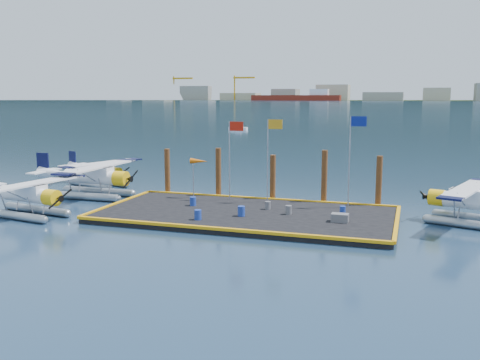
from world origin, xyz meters
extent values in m
plane|color=#192E4B|center=(0.00, 0.00, 0.00)|extent=(4000.00, 4000.00, 0.00)
cube|color=black|center=(0.00, 0.00, 0.20)|extent=(20.00, 10.00, 0.40)
cube|color=black|center=(0.00, 1100.00, -0.05)|extent=(3000.00, 500.00, 0.30)
cube|color=#61110D|center=(-180.00, 860.00, 4.00)|extent=(150.00, 22.00, 10.00)
cube|color=white|center=(-140.00, 860.00, 13.00)|extent=(30.00, 16.00, 12.00)
cylinder|color=orange|center=(-420.00, 895.00, 22.00)|extent=(2.40, 2.40, 44.00)
cylinder|color=orange|center=(-300.00, 895.00, 22.00)|extent=(2.40, 2.40, 44.00)
cube|color=black|center=(0.00, 1400.00, 120.00)|extent=(2200.00, 500.00, 240.00)
cone|color=black|center=(-350.00, 1500.00, 0.00)|extent=(1400.00, 1400.00, 520.00)
cone|color=black|center=(-50.00, 1550.00, 0.00)|extent=(1300.00, 1300.00, 430.00)
cylinder|color=#8F969D|center=(-14.65, -3.31, 0.28)|extent=(5.85, 1.49, 0.56)
cylinder|color=#8F969D|center=(-14.98, -5.35, 0.28)|extent=(5.85, 1.49, 0.56)
cylinder|color=white|center=(-14.63, -4.36, 1.55)|extent=(4.48, 1.72, 1.03)
cube|color=white|center=(-14.07, -4.45, 1.88)|extent=(2.21, 1.35, 0.85)
cube|color=black|center=(-13.79, -4.49, 2.07)|extent=(1.46, 1.19, 0.52)
cylinder|color=yellow|center=(-12.21, -4.75, 1.55)|extent=(1.10, 1.23, 1.09)
cube|color=black|center=(-11.42, -4.88, 1.55)|extent=(0.39, 2.08, 1.06)
cube|color=white|center=(-14.07, -4.45, 2.35)|extent=(2.75, 8.58, 0.11)
cube|color=black|center=(-13.42, -0.46, 2.35)|extent=(1.53, 1.06, 0.12)
cylinder|color=#8F969D|center=(-14.45, 4.31, 0.31)|extent=(6.48, 0.71, 0.63)
cylinder|color=#8F969D|center=(-14.48, 2.01, 0.31)|extent=(6.48, 0.71, 0.63)
cylinder|color=white|center=(-14.25, 3.16, 1.72)|extent=(4.87, 1.21, 1.15)
cube|color=white|center=(-13.63, 3.15, 2.09)|extent=(2.31, 1.18, 0.94)
cube|color=black|center=(-13.31, 3.14, 2.30)|extent=(1.47, 1.11, 0.57)
cylinder|color=yellow|center=(-11.54, 3.12, 1.72)|extent=(1.06, 1.22, 1.21)
cube|color=black|center=(-10.65, 3.11, 1.72)|extent=(0.09, 2.32, 1.17)
cube|color=white|center=(-13.63, 3.15, 2.61)|extent=(1.68, 9.41, 0.13)
cube|color=black|center=(-13.57, 7.63, 2.61)|extent=(1.58, 0.96, 0.14)
cube|color=black|center=(-13.68, -1.34, 2.61)|extent=(1.58, 0.96, 0.14)
cube|color=black|center=(-19.05, 3.22, 2.66)|extent=(1.15, 0.14, 1.77)
cube|color=white|center=(-18.95, 3.22, 1.98)|extent=(0.98, 3.56, 0.10)
cylinder|color=#8F969D|center=(-16.61, 9.17, 0.27)|extent=(5.36, 2.35, 0.53)
cylinder|color=#8F969D|center=(-17.26, 7.34, 0.27)|extent=(5.36, 2.35, 0.53)
cylinder|color=white|center=(-16.77, 8.19, 1.46)|extent=(4.21, 2.30, 0.98)
cube|color=white|center=(-16.27, 8.02, 1.77)|extent=(2.16, 1.57, 0.80)
cube|color=black|center=(-16.02, 7.93, 1.95)|extent=(1.48, 1.29, 0.49)
cylinder|color=yellow|center=(-14.60, 7.42, 1.46)|extent=(1.18, 1.27, 1.03)
cube|color=black|center=(-13.89, 7.17, 1.46)|extent=(0.71, 1.88, 1.00)
cube|color=white|center=(-16.27, 8.02, 2.22)|extent=(3.94, 7.96, 0.11)
cube|color=black|center=(-14.99, 11.61, 2.22)|extent=(1.52, 1.20, 0.12)
cube|color=black|center=(-17.55, 4.43, 2.22)|extent=(1.52, 1.20, 0.12)
cube|color=black|center=(-20.61, 9.57, 2.26)|extent=(0.95, 0.43, 1.51)
cube|color=white|center=(-20.53, 9.54, 1.68)|extent=(1.77, 3.11, 0.09)
cylinder|color=#8F969D|center=(14.64, 1.31, 0.29)|extent=(5.77, 2.38, 0.57)
cylinder|color=white|center=(14.78, 2.37, 1.57)|extent=(4.52, 2.37, 1.05)
cube|color=white|center=(14.24, 2.55, 1.90)|extent=(2.31, 1.65, 0.86)
cube|color=black|center=(13.97, 2.63, 2.09)|extent=(1.58, 1.36, 0.52)
cylinder|color=yellow|center=(12.44, 3.14, 1.57)|extent=(1.25, 1.34, 1.10)
cube|color=black|center=(11.67, 3.39, 1.57)|extent=(0.71, 2.03, 1.07)
cube|color=white|center=(14.24, 2.55, 2.38)|extent=(4.02, 8.57, 0.11)
cube|color=black|center=(12.97, -1.34, 2.38)|extent=(1.62, 1.26, 0.12)
cylinder|color=#1B3596|center=(-4.31, 0.86, 0.72)|extent=(0.45, 0.45, 0.64)
cylinder|color=#1B3596|center=(0.09, -1.31, 0.74)|extent=(0.48, 0.48, 0.67)
cylinder|color=#59595E|center=(2.96, 0.19, 0.70)|extent=(0.43, 0.43, 0.60)
cylinder|color=#1B3596|center=(-2.27, -3.16, 0.72)|extent=(0.46, 0.46, 0.65)
cylinder|color=#1B3596|center=(6.43, 1.35, 0.68)|extent=(0.39, 0.39, 0.55)
cylinder|color=#59595E|center=(1.20, 1.30, 0.68)|extent=(0.40, 0.40, 0.56)
cube|color=#59595E|center=(6.55, -0.96, 0.67)|extent=(1.07, 0.71, 0.53)
cylinder|color=#919199|center=(-2.50, 3.80, 3.40)|extent=(0.08, 0.08, 6.00)
cube|color=#B71A0B|center=(-1.95, 3.80, 6.05)|extent=(1.10, 0.03, 0.70)
cylinder|color=#919199|center=(0.50, 3.80, 3.50)|extent=(0.08, 0.08, 6.20)
cube|color=orange|center=(1.05, 3.80, 6.25)|extent=(1.10, 0.03, 0.70)
cylinder|color=#919199|center=(6.50, 3.80, 3.65)|extent=(0.08, 0.08, 6.50)
cube|color=navy|center=(7.05, 3.80, 6.55)|extent=(1.10, 0.03, 0.70)
cylinder|color=#919199|center=(-5.50, 3.80, 1.90)|extent=(0.07, 0.07, 3.00)
cone|color=#DB620C|center=(-5.00, 3.80, 3.30)|extent=(1.40, 0.44, 0.44)
cylinder|color=#402112|center=(-8.50, 5.40, 2.00)|extent=(0.44, 0.44, 4.00)
cylinder|color=#402112|center=(-4.00, 5.40, 2.10)|extent=(0.44, 0.44, 4.20)
cylinder|color=#402112|center=(0.50, 5.40, 1.90)|extent=(0.44, 0.44, 3.80)
cylinder|color=#402112|center=(4.50, 5.40, 2.15)|extent=(0.44, 0.44, 4.30)
cylinder|color=#402112|center=(8.50, 5.40, 2.00)|extent=(0.44, 0.44, 4.00)
camera|label=1|loc=(10.68, -34.38, 8.33)|focal=40.00mm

